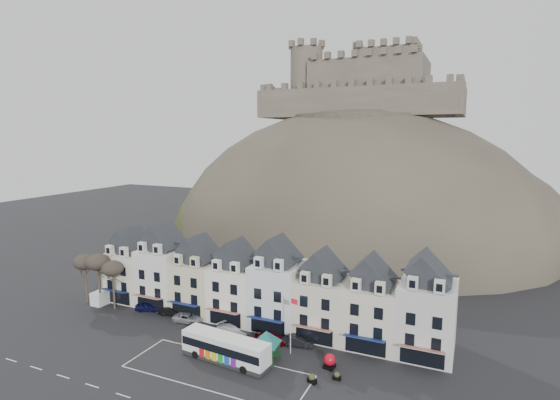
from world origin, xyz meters
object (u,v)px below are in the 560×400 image
(red_buoy, at_px, (330,361))
(white_van, at_px, (105,296))
(flagpole, at_px, (291,321))
(car_white, at_px, (232,332))
(car_black, at_px, (171,311))
(car_maroon, at_px, (271,338))
(bus_shelter, at_px, (266,338))
(car_charcoal, at_px, (298,341))
(car_silver, at_px, (188,318))
(bus, at_px, (225,347))
(car_navy, at_px, (149,307))

(red_buoy, height_order, white_van, white_van)
(flagpole, relative_size, white_van, 1.62)
(red_buoy, distance_m, car_white, 14.85)
(car_white, bearing_deg, car_black, 98.99)
(car_white, height_order, car_maroon, car_maroon)
(bus_shelter, xyz_separation_m, car_charcoal, (2.02, 5.24, -2.36))
(car_charcoal, bearing_deg, car_white, 89.94)
(red_buoy, relative_size, car_maroon, 0.39)
(red_buoy, bearing_deg, car_white, 171.52)
(car_silver, bearing_deg, car_charcoal, -97.45)
(red_buoy, distance_m, car_silver, 23.38)
(car_maroon, bearing_deg, car_white, 79.01)
(bus, distance_m, car_navy, 20.99)
(bus, relative_size, bus_shelter, 1.93)
(car_white, bearing_deg, flagpole, -74.94)
(bus_shelter, xyz_separation_m, flagpole, (2.03, 2.95, 1.30))
(car_white, relative_size, car_charcoal, 1.25)
(car_navy, bearing_deg, car_black, -107.82)
(bus_shelter, relative_size, car_navy, 1.52)
(bus_shelter, relative_size, car_maroon, 1.36)
(bus_shelter, relative_size, red_buoy, 3.47)
(red_buoy, bearing_deg, car_maroon, 162.84)
(car_black, bearing_deg, bus, -128.17)
(bus, relative_size, car_silver, 2.65)
(car_black, relative_size, car_silver, 0.87)
(car_black, bearing_deg, bus_shelter, -116.73)
(car_silver, bearing_deg, car_navy, 76.63)
(car_black, relative_size, car_maroon, 0.86)
(bus_shelter, height_order, car_maroon, bus_shelter)
(white_van, height_order, car_silver, white_van)
(bus, xyz_separation_m, bus_shelter, (4.53, 2.07, 1.23))
(car_navy, relative_size, car_white, 0.79)
(flagpole, relative_size, car_charcoal, 1.84)
(bus_shelter, relative_size, car_white, 1.19)
(car_white, bearing_deg, car_maroon, -63.42)
(car_maroon, bearing_deg, car_silver, 69.03)
(flagpole, xyz_separation_m, white_van, (-34.78, 3.38, -3.27))
(bus, distance_m, flagpole, 8.64)
(red_buoy, bearing_deg, car_charcoal, 146.91)
(bus_shelter, xyz_separation_m, car_maroon, (-1.49, 4.43, -2.27))
(red_buoy, height_order, flagpole, flagpole)
(red_buoy, bearing_deg, bus, -162.87)
(car_navy, bearing_deg, car_white, -116.39)
(bus, bearing_deg, red_buoy, 22.64)
(flagpole, relative_size, car_navy, 1.88)
(red_buoy, xyz_separation_m, car_charcoal, (-5.51, 3.59, -0.22))
(white_van, height_order, car_navy, white_van)
(bus, distance_m, car_maroon, 7.26)
(car_navy, height_order, car_white, car_white)
(white_van, height_order, car_black, white_van)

